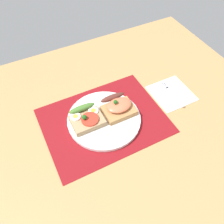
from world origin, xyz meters
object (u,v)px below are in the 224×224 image
plate (104,119)px  sandwich_egg_tomato (87,118)px  sandwich_salmon (118,106)px  fork (171,93)px  napkin (172,94)px

plate → sandwich_egg_tomato: size_ratio=2.38×
plate → sandwich_egg_tomato: (-5.57, 1.37, 2.13)cm
sandwich_salmon → fork: 21.96cm
napkin → plate: bearing=179.4°
sandwich_salmon → sandwich_egg_tomato: bearing=178.2°
napkin → sandwich_salmon: bearing=176.7°
napkin → fork: 0.54cm
napkin → fork: size_ratio=1.01×
sandwich_egg_tomato → sandwich_salmon: size_ratio=0.99×
sandwich_salmon → fork: (21.77, -1.08, -2.61)cm
sandwich_egg_tomato → sandwich_salmon: bearing=-1.8°
sandwich_salmon → napkin: (21.99, -1.28, -3.07)cm
sandwich_egg_tomato → napkin: bearing=-2.8°
plate → fork: size_ratio=1.72×
sandwich_egg_tomato → sandwich_salmon: 11.30cm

